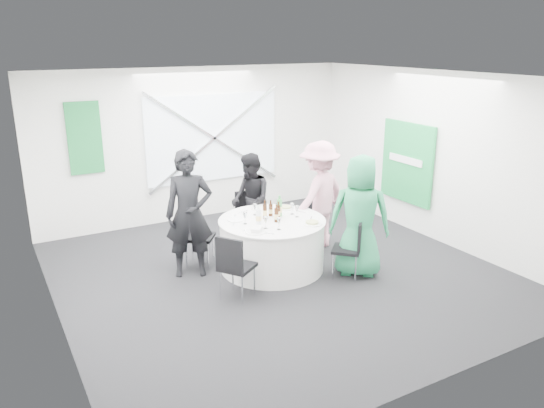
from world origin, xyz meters
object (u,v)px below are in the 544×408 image
chair_back_left (194,231)px  chair_front_left (234,263)px  person_man_back_left (189,214)px  clear_water_bottle (259,217)px  person_woman_green (360,216)px  chair_front_right (352,245)px  green_water_bottle (280,208)px  chair_back_right (315,217)px  person_woman_pink (319,195)px  chair_back (248,213)px  person_man_back (251,200)px  banquet_table (272,244)px

chair_back_left → chair_front_left: (0.02, -1.34, -0.00)m
person_man_back_left → clear_water_bottle: 0.98m
chair_back_left → person_man_back_left: (-0.17, -0.30, 0.39)m
person_woman_green → clear_water_bottle: (-1.24, 0.72, -0.01)m
chair_back_left → person_man_back_left: bearing=-172.4°
chair_front_right → green_water_bottle: 1.19m
chair_front_left → person_woman_green: 1.94m
chair_back_right → person_woman_green: person_woman_green is taller
chair_back_right → person_man_back_left: person_man_back_left is taller
chair_back_right → chair_front_left: bearing=-85.0°
chair_back_left → clear_water_bottle: bearing=-100.9°
chair_front_left → person_woman_pink: size_ratio=0.51×
person_woman_green → green_water_bottle: 1.19m
person_woman_green → chair_back_right: bearing=-56.2°
chair_back → person_man_back: person_man_back is taller
banquet_table → chair_back: chair_back is taller
green_water_bottle → person_woman_green: bearing=-47.3°
chair_back → clear_water_bottle: clear_water_bottle is taller
chair_back_left → person_woman_green: size_ratio=0.51×
chair_front_right → chair_front_left: 1.76m
chair_front_right → chair_front_left: bearing=-51.4°
chair_back_left → chair_front_left: chair_back_left is taller
banquet_table → clear_water_bottle: size_ratio=5.72×
green_water_bottle → banquet_table: bearing=-151.7°
banquet_table → person_man_back: person_man_back is taller
person_woman_green → chair_back: bearing=-30.2°
chair_back_left → chair_back_right: chair_back_left is taller
person_woman_green → chair_front_right: bearing=56.9°
person_man_back → banquet_table: bearing=0.0°
person_man_back_left → person_woman_green: bearing=-9.4°
person_man_back_left → person_man_back: person_man_back_left is taller
clear_water_bottle → green_water_bottle: bearing=19.7°
chair_back_right → clear_water_bottle: (-1.33, -0.54, 0.39)m
chair_back_right → chair_front_right: chair_front_right is taller
person_man_back_left → person_man_back: size_ratio=1.20×
chair_back → green_water_bottle: bearing=-81.4°
chair_front_left → green_water_bottle: (1.10, 0.73, 0.36)m
person_man_back_left → chair_front_left: bearing=-59.7°
chair_back_right → chair_front_right: bearing=-34.9°
chair_back_right → clear_water_bottle: 1.49m
chair_back_right → green_water_bottle: bearing=-90.9°
green_water_bottle → chair_front_left: bearing=-146.4°
chair_back_left → clear_water_bottle: (0.69, -0.76, 0.34)m
chair_front_left → person_woman_green: bearing=-128.7°
clear_water_bottle → person_man_back_left: bearing=152.1°
chair_back_left → person_woman_green: 2.45m
chair_front_right → person_man_back: (-0.65, 1.86, 0.27)m
chair_front_left → person_woman_green: person_woman_green is taller
chair_back → person_woman_green: person_woman_green is taller
chair_back_right → chair_front_left: size_ratio=0.92×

